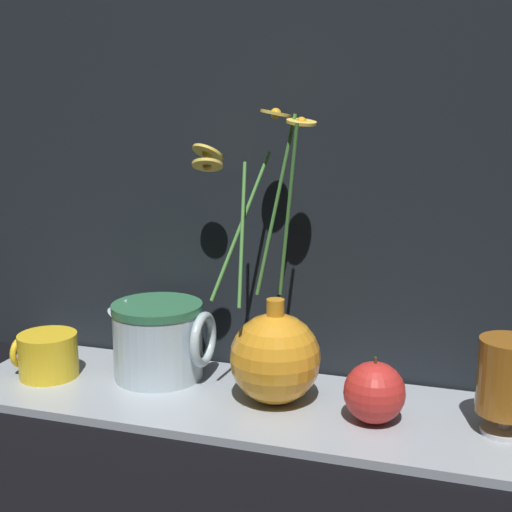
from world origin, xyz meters
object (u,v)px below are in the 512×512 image
(ceramic_pitcher, at_px, (159,337))
(orange_fruit, at_px, (374,392))
(vase_with_flowers, at_px, (274,352))
(yellow_mug, at_px, (47,355))
(tea_glass, at_px, (508,379))

(ceramic_pitcher, relative_size, orange_fruit, 1.82)
(vase_with_flowers, relative_size, ceramic_pitcher, 2.49)
(yellow_mug, bearing_deg, vase_with_flowers, 2.72)
(yellow_mug, bearing_deg, ceramic_pitcher, 17.18)
(vase_with_flowers, height_order, orange_fruit, vase_with_flowers)
(vase_with_flowers, bearing_deg, orange_fruit, -9.50)
(ceramic_pitcher, bearing_deg, vase_with_flowers, -10.00)
(vase_with_flowers, relative_size, tea_glass, 3.25)
(vase_with_flowers, bearing_deg, tea_glass, -1.55)
(orange_fruit, bearing_deg, ceramic_pitcher, 170.21)
(orange_fruit, bearing_deg, tea_glass, 5.48)
(ceramic_pitcher, distance_m, tea_glass, 0.50)
(vase_with_flowers, bearing_deg, ceramic_pitcher, 170.00)
(tea_glass, relative_size, orange_fruit, 1.39)
(yellow_mug, distance_m, tea_glass, 0.67)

